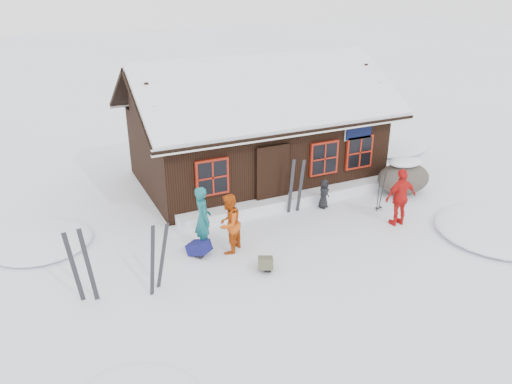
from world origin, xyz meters
TOP-DOWN VIEW (x-y plane):
  - ground at (0.00, 0.00)m, footprint 120.00×120.00m
  - mountain_hut at (1.50, 4.98)m, footprint 8.90×6.09m
  - snow_drift at (1.50, 2.25)m, footprint 7.60×0.60m
  - snow_mounds at (1.65, 1.86)m, footprint 20.60×13.20m
  - skier_teal at (-2.01, 0.79)m, footprint 0.46×0.68m
  - skier_orange_left at (-1.43, 0.38)m, footprint 1.02×1.00m
  - skier_orange_right at (3.73, -0.30)m, footprint 1.05×0.48m
  - skier_crouched at (2.35, 1.65)m, footprint 0.56×0.50m
  - boulder at (5.44, 1.52)m, footprint 1.89×1.41m
  - ski_pair_left at (-3.59, -0.52)m, footprint 0.64×0.30m
  - ski_pair_mid at (-5.25, -0.26)m, footprint 0.59×0.16m
  - ski_pair_right at (1.39, 1.78)m, footprint 0.52×0.22m
  - ski_poles at (3.83, 0.73)m, footprint 0.25×0.12m
  - backpack_blue at (-2.24, 0.54)m, footprint 0.67×0.70m
  - backpack_olive at (-0.97, -0.87)m, footprint 0.55×0.61m

SIDE VIEW (x-z plane):
  - ground at x=0.00m, z-range 0.00..0.00m
  - snow_mounds at x=1.65m, z-range -0.24..0.24m
  - backpack_olive at x=-0.97m, z-range 0.00..0.27m
  - backpack_blue at x=-2.24m, z-range 0.00..0.30m
  - snow_drift at x=1.50m, z-range 0.00..0.35m
  - skier_crouched at x=2.35m, z-range 0.00..0.96m
  - boulder at x=5.44m, z-range 0.00..1.11m
  - ski_poles at x=3.83m, z-range -0.04..1.33m
  - ski_pair_left at x=-3.59m, z-range -0.04..1.66m
  - skier_orange_left at x=-1.43m, z-range 0.00..1.66m
  - ski_pair_right at x=1.39m, z-range -0.05..1.73m
  - skier_orange_right at x=3.73m, z-range 0.00..1.76m
  - ski_pair_mid at x=-5.25m, z-range -0.05..1.82m
  - skier_teal at x=-2.01m, z-range 0.00..1.83m
  - mountain_hut at x=1.50m, z-range -0.63..3.79m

